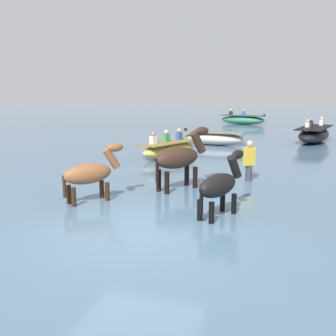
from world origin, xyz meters
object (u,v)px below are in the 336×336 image
(boat_far_inshore, at_px, (169,149))
(horse_flank_dark_bay, at_px, (180,159))
(boat_distant_east, at_px, (243,120))
(boat_far_offshore, at_px, (314,134))
(person_spectator_far, at_px, (249,166))
(horse_trailing_black, at_px, (220,187))
(boat_near_port, at_px, (214,138))
(horse_lead_chestnut, at_px, (90,175))

(boat_far_inshore, bearing_deg, horse_flank_dark_bay, -70.71)
(horse_flank_dark_bay, relative_size, boat_distant_east, 0.57)
(boat_far_inshore, relative_size, boat_far_offshore, 0.75)
(horse_flank_dark_bay, bearing_deg, person_spectator_far, 41.74)
(boat_distant_east, distance_m, person_spectator_far, 20.13)
(horse_flank_dark_bay, distance_m, boat_far_inshore, 5.46)
(horse_trailing_black, bearing_deg, boat_near_port, 100.43)
(boat_distant_east, xyz_separation_m, person_spectator_far, (2.23, -20.00, 0.12))
(horse_lead_chestnut, bearing_deg, horse_flank_dark_bay, 45.76)
(boat_far_inshore, height_order, person_spectator_far, person_spectator_far)
(horse_lead_chestnut, distance_m, horse_trailing_black, 3.23)
(horse_flank_dark_bay, height_order, boat_far_inshore, horse_flank_dark_bay)
(horse_lead_chestnut, xyz_separation_m, horse_flank_dark_bay, (1.78, 1.83, 0.17))
(boat_near_port, xyz_separation_m, boat_far_inshore, (-1.17, -4.04, -0.00))
(boat_distant_east, bearing_deg, horse_trailing_black, -85.38)
(horse_lead_chestnut, distance_m, boat_far_inshore, 6.97)
(horse_lead_chestnut, bearing_deg, boat_distant_east, 86.79)
(boat_near_port, height_order, boat_far_inshore, boat_far_inshore)
(horse_flank_dark_bay, height_order, boat_near_port, horse_flank_dark_bay)
(boat_far_inshore, xyz_separation_m, boat_far_offshore, (6.03, 6.55, 0.08))
(horse_trailing_black, xyz_separation_m, boat_distant_east, (-1.91, 23.65, -0.30))
(horse_flank_dark_bay, bearing_deg, horse_lead_chestnut, -134.24)
(horse_trailing_black, bearing_deg, horse_lead_chestnut, 175.58)
(horse_trailing_black, relative_size, boat_far_inshore, 0.56)
(boat_far_inshore, bearing_deg, horse_lead_chestnut, -89.87)
(boat_far_inshore, xyz_separation_m, person_spectator_far, (3.56, -3.57, 0.15))
(horse_flank_dark_bay, xyz_separation_m, boat_near_port, (-0.63, 9.17, -0.52))
(horse_flank_dark_bay, distance_m, boat_far_offshore, 12.43)
(boat_distant_east, bearing_deg, person_spectator_far, -83.64)
(horse_flank_dark_bay, xyz_separation_m, boat_distant_east, (-0.47, 21.57, -0.48))
(boat_distant_east, bearing_deg, horse_flank_dark_bay, -88.75)
(boat_near_port, relative_size, boat_far_inshore, 1.00)
(horse_flank_dark_bay, bearing_deg, horse_trailing_black, -55.23)
(horse_lead_chestnut, bearing_deg, horse_trailing_black, -4.42)
(horse_trailing_black, distance_m, boat_distant_east, 23.73)
(horse_lead_chestnut, relative_size, boat_far_inshore, 0.56)
(horse_trailing_black, distance_m, boat_near_port, 11.44)
(horse_flank_dark_bay, xyz_separation_m, boat_far_inshore, (-1.80, 5.13, -0.52))
(boat_near_port, xyz_separation_m, boat_far_offshore, (4.86, 2.51, 0.08))
(boat_far_inshore, distance_m, boat_far_offshore, 8.90)
(horse_trailing_black, relative_size, horse_flank_dark_bay, 0.85)
(boat_far_offshore, height_order, person_spectator_far, boat_far_offshore)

